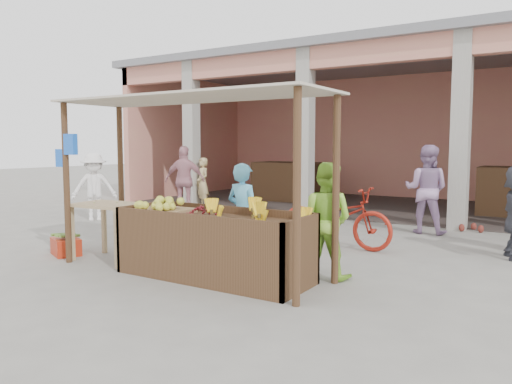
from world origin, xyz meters
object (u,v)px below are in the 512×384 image
Objects in this scene: red_crate at (66,247)px; motorcycle at (335,216)px; fruit_stall at (214,248)px; side_table at (110,213)px; vendor_blue at (243,211)px; vendor_green at (326,217)px.

motorcycle is at bearing 63.67° from red_crate.
side_table is (-1.93, -0.03, 0.32)m from fruit_stall.
vendor_blue is at bearing 42.07° from red_crate.
vendor_blue is (2.77, 0.91, 0.66)m from red_crate.
red_crate is 4.43m from motorcycle.
red_crate is at bearing -176.72° from side_table.
red_crate is 0.32× the size of vendor_green.
vendor_blue reaches higher than motorcycle.
side_table reaches higher than fruit_stall.
motorcycle is (0.61, 1.91, -0.25)m from vendor_blue.
side_table is at bearing 136.35° from motorcycle.
fruit_stall is 1.95m from side_table.
fruit_stall is at bearing 31.50° from vendor_green.
side_table is 0.71× the size of vendor_blue.
motorcycle is at bearing -72.99° from vendor_green.
red_crate is 2.99m from vendor_blue.
vendor_green reaches higher than red_crate.
fruit_stall is at bearing 167.02° from motorcycle.
fruit_stall is 2.74m from motorcycle.
vendor_green is 0.77× the size of motorcycle.
fruit_stall is at bearing -3.59° from side_table.
fruit_stall is 2.32× the size of side_table.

